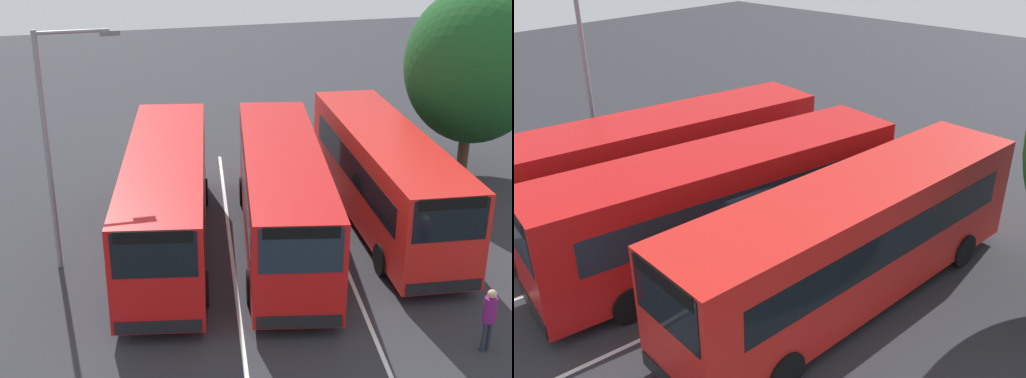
% 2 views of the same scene
% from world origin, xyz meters
% --- Properties ---
extents(ground_plane, '(78.70, 78.70, 0.00)m').
position_xyz_m(ground_plane, '(0.00, 0.00, 0.00)').
color(ground_plane, '#2B2B30').
extents(bus_far_left, '(11.18, 4.41, 3.28)m').
position_xyz_m(bus_far_left, '(-0.35, -3.72, 1.80)').
color(bus_far_left, red).
rests_on(bus_far_left, ground).
extents(bus_center_left, '(11.18, 4.56, 3.28)m').
position_xyz_m(bus_center_left, '(0.33, -0.11, 1.80)').
color(bus_center_left, red).
rests_on(bus_center_left, ground).
extents(bus_center_right, '(11.11, 3.46, 3.28)m').
position_xyz_m(bus_center_right, '(-0.43, 3.75, 1.80)').
color(bus_center_right, red).
rests_on(bus_center_right, ground).
extents(street_lamp, '(0.20, 2.40, 7.28)m').
position_xyz_m(street_lamp, '(-0.01, -6.91, 4.21)').
color(street_lamp, gray).
rests_on(street_lamp, ground).
extents(lane_stripe_outer_left, '(16.88, 2.93, 0.01)m').
position_xyz_m(lane_stripe_outer_left, '(0.00, -1.75, 0.00)').
color(lane_stripe_outer_left, silver).
rests_on(lane_stripe_outer_left, ground).
extents(lane_stripe_inner_left, '(16.88, 2.93, 0.01)m').
position_xyz_m(lane_stripe_inner_left, '(0.00, 1.75, 0.00)').
color(lane_stripe_inner_left, silver).
rests_on(lane_stripe_inner_left, ground).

